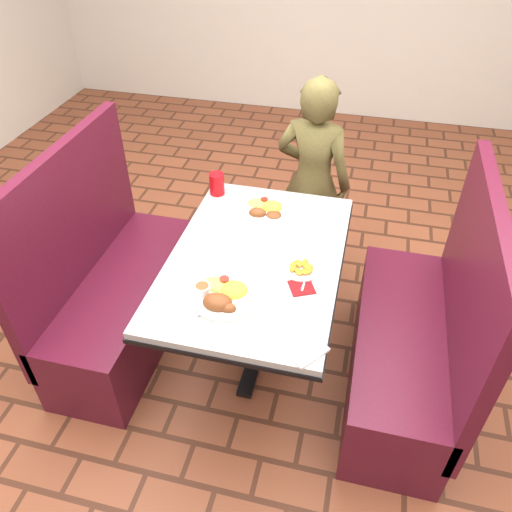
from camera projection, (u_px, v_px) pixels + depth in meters
name	position (u px, v px, depth m)	size (l,w,h in m)	color
dining_table	(256.00, 271.00, 2.43)	(0.81, 1.21, 0.75)	#A9ACAE
booth_bench_left	(117.00, 293.00, 2.78)	(0.47, 1.20, 1.17)	#531327
booth_bench_right	(411.00, 345.00, 2.48)	(0.47, 1.20, 1.17)	#531327
diner_person	(312.00, 182.00, 3.07)	(0.48, 0.31, 1.31)	brown
near_dinner_plate	(223.00, 293.00, 2.12)	(0.29, 0.29, 0.09)	white
far_dinner_plate	(265.00, 208.00, 2.64)	(0.27, 0.27, 0.07)	white
plantain_plate	(301.00, 268.00, 2.28)	(0.17, 0.17, 0.03)	white
maroon_napkin	(302.00, 287.00, 2.19)	(0.11, 0.11, 0.00)	maroon
spoon_utensil	(305.00, 282.00, 2.22)	(0.01, 0.12, 0.00)	silver
red_tumbler	(217.00, 184.00, 2.75)	(0.08, 0.08, 0.12)	red
paper_napkin	(298.00, 343.00, 1.94)	(0.20, 0.15, 0.01)	white
knife_utensil	(224.00, 308.00, 2.09)	(0.01, 0.15, 0.00)	silver
fork_utensil	(209.00, 305.00, 2.10)	(0.01, 0.16, 0.00)	silver
lettuce_shreds	(267.00, 249.00, 2.40)	(0.28, 0.32, 0.00)	#93C64F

